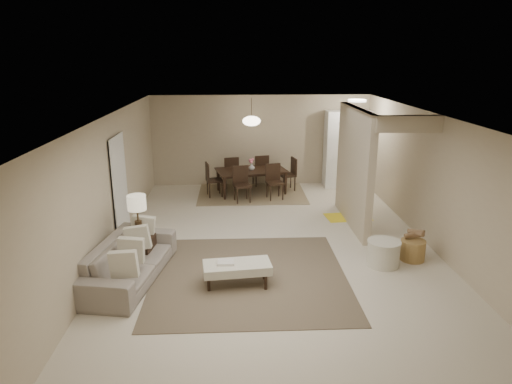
{
  "coord_description": "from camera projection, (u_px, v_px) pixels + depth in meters",
  "views": [
    {
      "loc": [
        -0.72,
        -8.02,
        3.53
      ],
      "look_at": [
        -0.33,
        0.22,
        1.05
      ],
      "focal_mm": 32.0,
      "sensor_mm": 36.0,
      "label": 1
    }
  ],
  "objects": [
    {
      "name": "floor",
      "position": [
        274.0,
        248.0,
        8.72
      ],
      "size": [
        9.0,
        9.0,
        0.0
      ],
      "primitive_type": "plane",
      "color": "beige",
      "rests_on": "ground"
    },
    {
      "name": "ceiling",
      "position": [
        275.0,
        116.0,
        8.0
      ],
      "size": [
        9.0,
        9.0,
        0.0
      ],
      "primitive_type": "plane",
      "rotation": [
        3.14,
        0.0,
        0.0
      ],
      "color": "white",
      "rests_on": "back_wall"
    },
    {
      "name": "back_wall",
      "position": [
        260.0,
        141.0,
        12.66
      ],
      "size": [
        6.0,
        0.0,
        6.0
      ],
      "primitive_type": "plane",
      "rotation": [
        1.57,
        0.0,
        0.0
      ],
      "color": "tan",
      "rests_on": "floor"
    },
    {
      "name": "left_wall",
      "position": [
        109.0,
        187.0,
        8.22
      ],
      "size": [
        0.0,
        9.0,
        9.0
      ],
      "primitive_type": "plane",
      "rotation": [
        1.57,
        0.0,
        1.57
      ],
      "color": "tan",
      "rests_on": "floor"
    },
    {
      "name": "right_wall",
      "position": [
        435.0,
        183.0,
        8.49
      ],
      "size": [
        0.0,
        9.0,
        9.0
      ],
      "primitive_type": "plane",
      "rotation": [
        1.57,
        0.0,
        -1.57
      ],
      "color": "tan",
      "rests_on": "floor"
    },
    {
      "name": "partition",
      "position": [
        354.0,
        168.0,
        9.63
      ],
      "size": [
        0.15,
        2.5,
        2.5
      ],
      "primitive_type": "cube",
      "color": "tan",
      "rests_on": "floor"
    },
    {
      "name": "doorway",
      "position": [
        119.0,
        190.0,
        8.86
      ],
      "size": [
        0.04,
        0.9,
        2.04
      ],
      "primitive_type": "cube",
      "color": "black",
      "rests_on": "floor"
    },
    {
      "name": "pantry_cabinet",
      "position": [
        347.0,
        149.0,
        12.49
      ],
      "size": [
        1.2,
        0.55,
        2.1
      ],
      "primitive_type": "cube",
      "color": "white",
      "rests_on": "floor"
    },
    {
      "name": "flush_light",
      "position": [
        357.0,
        101.0,
        11.17
      ],
      "size": [
        0.44,
        0.44,
        0.05
      ],
      "primitive_type": "cylinder",
      "color": "white",
      "rests_on": "ceiling"
    },
    {
      "name": "living_rug",
      "position": [
        249.0,
        276.0,
        7.59
      ],
      "size": [
        3.2,
        3.2,
        0.01
      ],
      "primitive_type": "cube",
      "color": "brown",
      "rests_on": "floor"
    },
    {
      "name": "sofa",
      "position": [
        130.0,
        260.0,
        7.41
      ],
      "size": [
        2.39,
        1.26,
        0.66
      ],
      "primitive_type": "imported",
      "rotation": [
        0.0,
        0.0,
        1.4
      ],
      "color": "gray",
      "rests_on": "floor"
    },
    {
      "name": "ottoman_bench",
      "position": [
        237.0,
        268.0,
        7.21
      ],
      "size": [
        1.11,
        0.6,
        0.38
      ],
      "rotation": [
        0.0,
        0.0,
        0.11
      ],
      "color": "beige",
      "rests_on": "living_rug"
    },
    {
      "name": "side_table",
      "position": [
        140.0,
        250.0,
        8.01
      ],
      "size": [
        0.52,
        0.52,
        0.49
      ],
      "primitive_type": "cube",
      "rotation": [
        0.0,
        0.0,
        -0.18
      ],
      "color": "black",
      "rests_on": "floor"
    },
    {
      "name": "table_lamp",
      "position": [
        137.0,
        206.0,
        7.78
      ],
      "size": [
        0.32,
        0.32,
        0.76
      ],
      "color": "#412E1B",
      "rests_on": "side_table"
    },
    {
      "name": "round_pouf",
      "position": [
        383.0,
        253.0,
        7.93
      ],
      "size": [
        0.57,
        0.57,
        0.45
      ],
      "primitive_type": "cylinder",
      "color": "beige",
      "rests_on": "floor"
    },
    {
      "name": "wicker_basket",
      "position": [
        413.0,
        250.0,
        8.15
      ],
      "size": [
        0.52,
        0.52,
        0.37
      ],
      "primitive_type": "cylinder",
      "rotation": [
        0.0,
        0.0,
        -0.22
      ],
      "color": "olive",
      "rests_on": "floor"
    },
    {
      "name": "dining_rug",
      "position": [
        252.0,
        193.0,
        12.15
      ],
      "size": [
        2.8,
        2.1,
        0.01
      ],
      "primitive_type": "cube",
      "color": "#887654",
      "rests_on": "floor"
    },
    {
      "name": "dining_table",
      "position": [
        252.0,
        182.0,
        12.06
      ],
      "size": [
        1.99,
        1.39,
        0.64
      ],
      "primitive_type": "imported",
      "rotation": [
        0.0,
        0.0,
        0.23
      ],
      "color": "black",
      "rests_on": "dining_rug"
    },
    {
      "name": "dining_chairs",
      "position": [
        252.0,
        177.0,
        12.02
      ],
      "size": [
        2.42,
        1.97,
        0.89
      ],
      "color": "black",
      "rests_on": "dining_rug"
    },
    {
      "name": "vase",
      "position": [
        252.0,
        167.0,
        11.94
      ],
      "size": [
        0.21,
        0.21,
        0.17
      ],
      "primitive_type": "imported",
      "rotation": [
        0.0,
        0.0,
        -0.4
      ],
      "color": "white",
      "rests_on": "dining_table"
    },
    {
      "name": "yellow_mat",
      "position": [
        348.0,
        217.0,
        10.35
      ],
      "size": [
        1.04,
        0.7,
        0.01
      ],
      "primitive_type": "cube",
      "rotation": [
        0.0,
        0.0,
        0.1
      ],
      "color": "yellow",
      "rests_on": "floor"
    },
    {
      "name": "pendant_light",
      "position": [
        252.0,
        121.0,
        11.6
      ],
      "size": [
        0.46,
        0.46,
        0.71
      ],
      "color": "#412E1B",
      "rests_on": "ceiling"
    }
  ]
}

